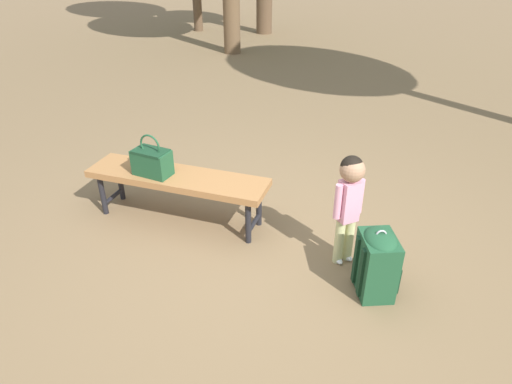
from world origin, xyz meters
TOP-DOWN VIEW (x-y plane):
  - ground_plane at (0.00, 0.00)m, footprint 40.00×40.00m
  - park_bench at (-0.84, 0.17)m, footprint 1.63×0.56m
  - handbag at (-1.03, 0.10)m, footprint 0.32×0.19m
  - child_standing at (0.65, 0.20)m, footprint 0.19×0.20m
  - backpack_large at (0.94, -0.06)m, footprint 0.36×0.39m

SIDE VIEW (x-z plane):
  - ground_plane at x=0.00m, z-range 0.00..0.00m
  - backpack_large at x=0.94m, z-range 0.00..0.53m
  - park_bench at x=-0.84m, z-range 0.17..0.62m
  - handbag at x=-1.03m, z-range 0.39..0.76m
  - child_standing at x=0.65m, z-range 0.15..1.05m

